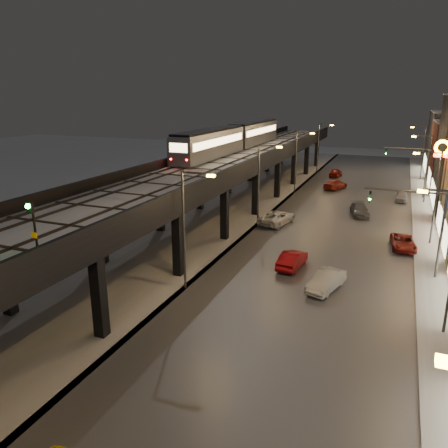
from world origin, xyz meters
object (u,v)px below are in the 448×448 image
(subway_train, at_px, (235,137))
(car_mid_dark, at_px, (335,185))
(car_far_white, at_px, (336,173))
(car_onc_white, at_px, (360,210))
(car_onc_silver, at_px, (326,281))
(car_mid_silver, at_px, (277,218))
(car_onc_dark, at_px, (403,243))
(car_near_white, at_px, (292,260))
(rail_signal, at_px, (32,219))
(car_onc_red, at_px, (401,197))

(subway_train, distance_m, car_mid_dark, 17.74)
(car_far_white, bearing_deg, car_onc_white, 109.07)
(subway_train, xyz_separation_m, car_onc_silver, (17.75, -27.75, -7.59))
(car_mid_silver, relative_size, car_onc_dark, 1.21)
(car_near_white, bearing_deg, car_far_white, -81.32)
(rail_signal, relative_size, car_onc_dark, 0.62)
(car_mid_silver, xyz_separation_m, car_onc_dark, (13.28, -3.54, -0.13))
(subway_train, bearing_deg, car_onc_white, -15.95)
(car_onc_silver, xyz_separation_m, car_onc_red, (4.91, 32.28, -0.05))
(car_mid_dark, xyz_separation_m, car_onc_red, (9.56, -4.74, -0.06))
(rail_signal, height_order, car_mid_dark, rail_signal)
(car_far_white, relative_size, car_onc_white, 0.89)
(car_mid_dark, bearing_deg, rail_signal, 101.73)
(car_mid_silver, relative_size, car_onc_white, 1.17)
(car_mid_dark, distance_m, car_onc_silver, 37.31)
(rail_signal, distance_m, car_onc_silver, 21.15)
(car_near_white, distance_m, car_far_white, 44.45)
(car_onc_dark, bearing_deg, car_near_white, -142.48)
(car_onc_red, bearing_deg, car_near_white, -104.96)
(rail_signal, bearing_deg, car_mid_dark, 82.81)
(car_mid_silver, xyz_separation_m, car_onc_white, (8.31, 7.20, -0.08))
(car_far_white, bearing_deg, car_onc_silver, 102.04)
(car_far_white, distance_m, car_onc_red, 18.97)
(subway_train, bearing_deg, car_mid_dark, 35.27)
(subway_train, relative_size, car_far_white, 8.22)
(car_mid_dark, relative_size, car_onc_red, 1.28)
(subway_train, relative_size, rail_signal, 12.25)
(car_onc_red, bearing_deg, car_far_white, 126.50)
(subway_train, bearing_deg, car_mid_silver, -51.72)
(car_mid_silver, bearing_deg, subway_train, -39.70)
(subway_train, xyz_separation_m, car_mid_silver, (9.76, -12.36, -7.54))
(car_near_white, height_order, car_onc_white, car_near_white)
(car_near_white, xyz_separation_m, car_onc_white, (3.68, 19.23, -0.03))
(car_mid_silver, distance_m, car_mid_dark, 21.88)
(car_mid_silver, distance_m, car_far_white, 32.39)
(car_mid_silver, bearing_deg, car_onc_dark, 177.10)
(rail_signal, bearing_deg, car_onc_dark, 59.15)
(car_near_white, relative_size, car_mid_silver, 0.79)
(subway_train, relative_size, car_onc_red, 8.79)
(car_onc_dark, xyz_separation_m, car_onc_red, (-0.38, 20.43, 0.04))
(subway_train, distance_m, car_onc_red, 24.33)
(subway_train, height_order, car_mid_silver, subway_train)
(car_far_white, height_order, car_onc_silver, same)
(car_mid_silver, bearing_deg, car_far_white, -81.31)
(car_onc_silver, bearing_deg, car_mid_silver, 132.50)
(car_onc_dark, relative_size, car_onc_white, 0.97)
(car_near_white, relative_size, car_onc_silver, 1.00)
(car_onc_red, bearing_deg, rail_signal, -107.60)
(car_mid_silver, relative_size, car_far_white, 1.31)
(rail_signal, relative_size, car_onc_red, 0.72)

